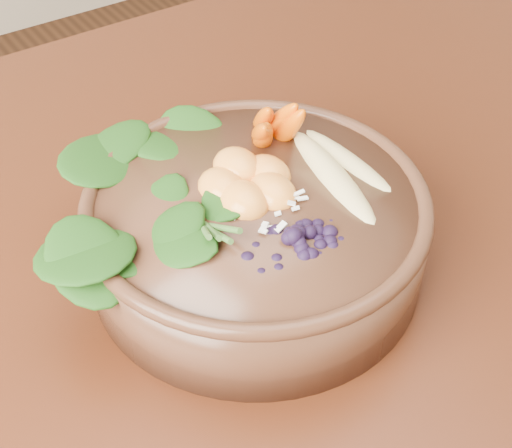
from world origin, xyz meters
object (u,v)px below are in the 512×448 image
at_px(carrot_cluster, 268,95).
at_px(stoneware_bowl, 256,233).
at_px(mandarin_cluster, 248,170).
at_px(banana_halves, 341,154).
at_px(kale_heap, 176,153).
at_px(dining_table, 422,211).
at_px(blueberry_pile, 296,223).

bearing_deg(carrot_cluster, stoneware_bowl, -123.69).
bearing_deg(mandarin_cluster, banana_halves, -16.82).
xyz_separation_m(stoneware_bowl, carrot_cluster, (0.06, 0.07, 0.08)).
bearing_deg(carrot_cluster, kale_heap, -169.49).
xyz_separation_m(carrot_cluster, banana_halves, (0.02, -0.08, -0.03)).
distance_m(stoneware_bowl, carrot_cluster, 0.12).
height_order(banana_halves, mandarin_cluster, mandarin_cluster).
bearing_deg(mandarin_cluster, dining_table, 4.40).
distance_m(carrot_cluster, blueberry_pile, 0.15).
distance_m(stoneware_bowl, mandarin_cluster, 0.06).
height_order(banana_halves, blueberry_pile, blueberry_pile).
distance_m(kale_heap, blueberry_pile, 0.13).
bearing_deg(carrot_cluster, banana_halves, -66.94).
distance_m(dining_table, banana_halves, 0.26).
height_order(dining_table, carrot_cluster, carrot_cluster).
bearing_deg(kale_heap, stoneware_bowl, -60.21).
bearing_deg(banana_halves, carrot_cluster, 113.06).
height_order(dining_table, stoneware_bowl, stoneware_bowl).
distance_m(dining_table, carrot_cluster, 0.29).
bearing_deg(carrot_cluster, dining_table, -2.44).
xyz_separation_m(dining_table, blueberry_pile, (-0.26, -0.10, 0.19)).
bearing_deg(stoneware_bowl, carrot_cluster, 49.23).
bearing_deg(blueberry_pile, kale_heap, 104.73).
bearing_deg(banana_halves, mandarin_cluster, 170.25).
relative_size(banana_halves, blueberry_pile, 1.20).
xyz_separation_m(stoneware_bowl, mandarin_cluster, (0.00, 0.02, 0.05)).
relative_size(dining_table, banana_halves, 10.04).
xyz_separation_m(banana_halves, mandarin_cluster, (-0.08, 0.02, 0.00)).
bearing_deg(kale_heap, mandarin_cluster, -48.86).
distance_m(stoneware_bowl, blueberry_pile, 0.08).
height_order(dining_table, kale_heap, kale_heap).
bearing_deg(banana_halves, stoneware_bowl, -177.26).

